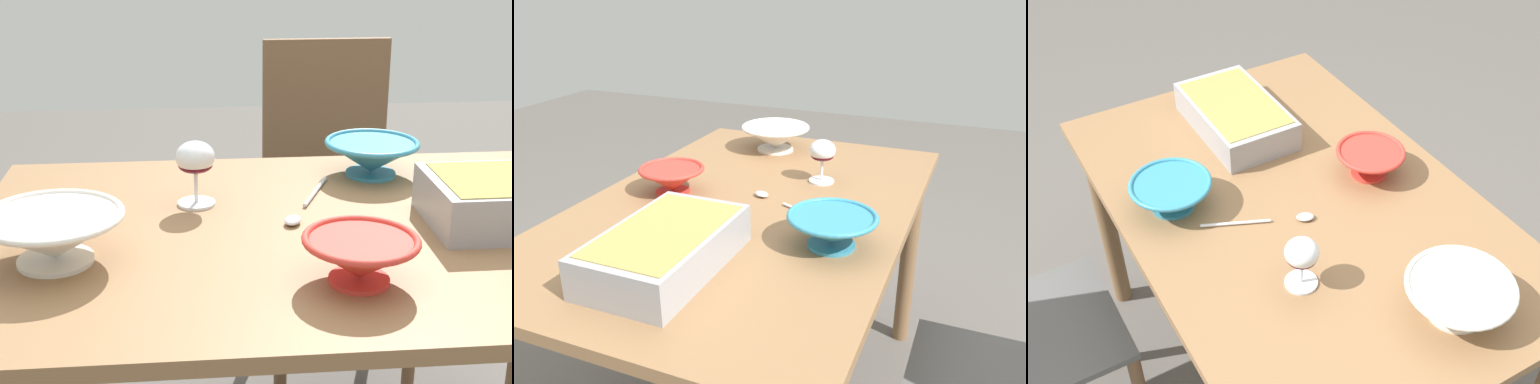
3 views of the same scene
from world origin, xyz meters
The scene contains 8 objects.
ground_plane centered at (0.00, 0.00, 0.00)m, with size 8.00×8.00×0.00m, color #5B5651.
dining_table centered at (0.00, 0.00, 0.64)m, with size 1.32×0.85×0.74m.
wine_glass centered at (-0.24, 0.13, 0.83)m, with size 0.08×0.08×0.13m.
casserole_dish centered at (0.37, -0.02, 0.79)m, with size 0.37×0.22×0.09m.
mixing_bowl centered at (0.15, 0.28, 0.79)m, with size 0.21×0.21×0.08m.
small_bowl centered at (-0.48, -0.11, 0.79)m, with size 0.24×0.24×0.09m.
serving_bowl centered at (0.01, -0.23, 0.79)m, with size 0.18×0.18×0.08m.
serving_spoon centered at (-0.04, 0.07, 0.75)m, with size 0.13×0.27×0.01m.
Camera 3 is at (-1.11, 0.68, 1.89)m, focal length 47.59 mm.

